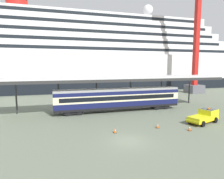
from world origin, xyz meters
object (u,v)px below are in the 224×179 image
service_truck (205,116)px  dockside_crane (198,35)px  cruise_ship (30,56)px  train_carriage (119,98)px  traffic_cone_near (190,128)px  traffic_cone_mid (158,125)px  traffic_cone_far (115,131)px

service_truck → dockside_crane: (20.75, 27.28, 16.24)m
cruise_ship → dockside_crane: 55.02m
cruise_ship → train_carriage: size_ratio=7.01×
traffic_cone_near → traffic_cone_mid: bearing=147.1°
train_carriage → traffic_cone_near: size_ratio=31.79×
traffic_cone_far → dockside_crane: dockside_crane is taller
traffic_cone_near → dockside_crane: 42.53m
dockside_crane → train_carriage: bearing=-151.1°
traffic_cone_near → dockside_crane: (25.28, 29.75, 16.88)m
train_carriage → service_truck: train_carriage is taller
train_carriage → traffic_cone_mid: (1.78, -10.85, -1.97)m
service_truck → traffic_cone_far: bearing=-177.7°
cruise_ship → service_truck: size_ratio=28.65×
traffic_cone_mid → traffic_cone_far: (-5.97, -0.22, -0.04)m
cruise_ship → traffic_cone_near: (23.62, -54.31, -11.20)m
traffic_cone_near → traffic_cone_far: (-9.27, 1.91, -0.05)m
cruise_ship → traffic_cone_far: bearing=-74.7°
cruise_ship → traffic_cone_mid: (20.32, -52.18, -11.21)m
service_truck → traffic_cone_near: bearing=-151.4°
train_carriage → dockside_crane: (30.36, 16.76, 14.93)m
traffic_cone_near → cruise_ship: bearing=113.5°
cruise_ship → traffic_cone_mid: size_ratio=229.52×
traffic_cone_far → dockside_crane: size_ratio=0.01×
traffic_cone_mid → traffic_cone_far: bearing=-177.9°
service_truck → dockside_crane: 37.93m
cruise_ship → service_truck: (28.15, -51.84, -10.56)m
train_carriage → cruise_ship: bearing=114.2°
traffic_cone_near → traffic_cone_far: 9.47m
service_truck → traffic_cone_mid: service_truck is taller
service_truck → train_carriage: bearing=132.4°
service_truck → traffic_cone_near: (-4.53, -2.47, -0.64)m
service_truck → traffic_cone_near: 5.20m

